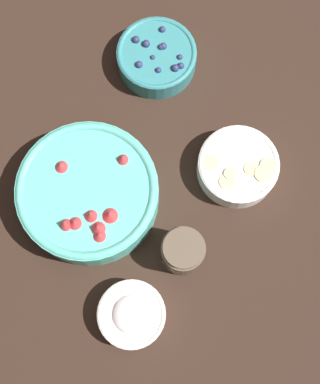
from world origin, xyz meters
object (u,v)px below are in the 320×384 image
object	(u,v)px
bowl_cream	(132,314)
jar_chocolate	(183,251)
bowl_blueberries	(157,57)
bowl_strawberries	(89,193)
bowl_bananas	(238,166)

from	to	relation	value
bowl_cream	jar_chocolate	size ratio (longest dim) A/B	1.36
bowl_cream	bowl_blueberries	bearing A→B (deg)	29.36
jar_chocolate	bowl_blueberries	bearing A→B (deg)	41.14
bowl_strawberries	bowl_bananas	bearing A→B (deg)	-44.19
bowl_strawberries	jar_chocolate	size ratio (longest dim) A/B	2.91
bowl_strawberries	bowl_bananas	distance (m)	0.28
bowl_bananas	jar_chocolate	xyz separation A→B (m)	(-0.19, -0.00, 0.01)
bowl_blueberries	bowl_bananas	size ratio (longest dim) A/B	1.04
bowl_blueberries	jar_chocolate	distance (m)	0.39
bowl_strawberries	bowl_blueberries	world-z (taller)	bowl_strawberries
bowl_blueberries	bowl_bananas	world-z (taller)	bowl_blueberries
bowl_strawberries	jar_chocolate	bearing A→B (deg)	-87.54
bowl_bananas	bowl_cream	world-z (taller)	bowl_cream
bowl_blueberries	bowl_bananas	xyz separation A→B (m)	(-0.10, -0.25, -0.00)
bowl_cream	jar_chocolate	xyz separation A→B (m)	(0.14, -0.01, 0.01)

